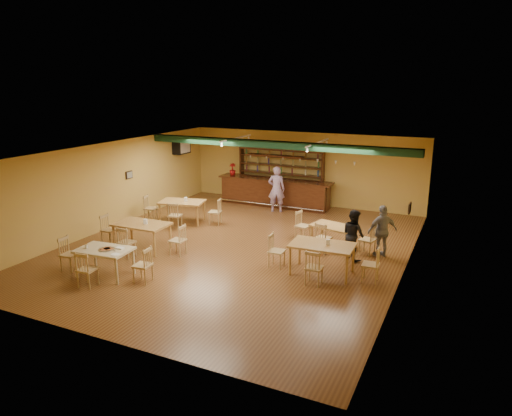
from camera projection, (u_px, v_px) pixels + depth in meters
The scene contains 23 objects.
floor at pixel (238, 247), 14.67m from camera, with size 12.00×12.00×0.00m, color #593319.
ceiling_beam at pixel (274, 145), 16.37m from camera, with size 10.00×0.30×0.25m, color black.
track_rail_left at pixel (236, 138), 17.61m from camera, with size 0.05×2.50×0.05m, color silver.
track_rail_right at pixel (318, 143), 16.30m from camera, with size 0.05×2.50×0.05m, color silver.
ac_unit at pixel (181, 147), 19.69m from camera, with size 0.34×0.70×0.48m, color silver.
picture_left at pixel (129, 175), 17.13m from camera, with size 0.04×0.34×0.28m, color black.
picture_right at pixel (410, 208), 12.63m from camera, with size 0.04×0.34×0.28m, color black.
bar_counter at pixel (275, 192), 19.40m from camera, with size 4.84×0.85×1.13m, color #37160B.
back_bar_hutch at pixel (281, 176), 19.80m from camera, with size 3.74×0.40×2.28m, color #37160B.
poinsettia at pixel (232, 169), 19.99m from camera, with size 0.28×0.28×0.50m, color #980E0E.
dining_table_a at pixel (182, 212), 17.15m from camera, with size 1.59×0.95×0.79m, color #A87A3B.
dining_table_b at pixel (334, 236), 14.62m from camera, with size 1.36×0.82×0.68m, color #A87A3B.
dining_table_c at pixel (142, 236), 14.37m from camera, with size 1.65×0.99×0.83m, color #A87A3B.
dining_table_d at pixel (322, 259), 12.52m from camera, with size 1.67×1.00×0.84m, color #A87A3B.
near_table at pixel (105, 262), 12.39m from camera, with size 1.41×0.91×0.75m, color #C4B383.
pizza_tray at pixel (107, 249), 12.25m from camera, with size 0.40×0.40×0.01m, color silver.
parmesan_shaker at pixel (86, 246), 12.33m from camera, with size 0.07×0.07×0.11m, color #EAE5C6.
napkin_stack at pixel (120, 248), 12.32m from camera, with size 0.20×0.15×0.03m, color white.
pizza_server at pixel (113, 249), 12.23m from camera, with size 0.32×0.09×0.00m, color silver.
side_plate at pixel (115, 254), 11.89m from camera, with size 0.22×0.22×0.01m, color white.
patron_bar at pixel (276, 189), 18.42m from camera, with size 0.66×0.44×1.82m, color #834DA7.
patron_right_a at pixel (353, 235), 13.49m from camera, with size 0.72×0.56×1.48m, color black.
patron_right_b at pixel (382, 231), 13.68m from camera, with size 0.91×0.38×1.55m, color gray.
Camera 1 is at (6.37, -12.30, 5.00)m, focal length 32.91 mm.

